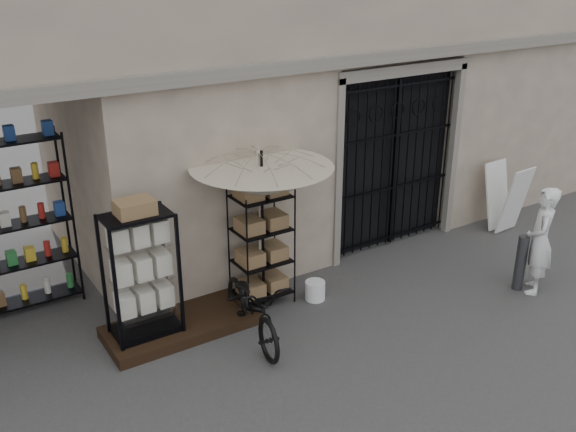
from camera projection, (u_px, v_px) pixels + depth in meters
ground at (395, 330)px, 8.57m from camera, size 80.00×80.00×0.00m
iron_gate at (388, 159)px, 10.65m from camera, size 2.50×0.21×3.00m
step_platform at (181, 325)px, 8.55m from camera, size 2.00×0.90×0.15m
display_cabinet at (142, 281)px, 8.00m from camera, size 0.89×0.64×1.77m
wire_rack at (262, 248)px, 8.97m from camera, size 0.86×0.69×1.73m
market_umbrella at (262, 173)px, 8.49m from camera, size 2.23×2.25×2.74m
white_bucket at (315, 290)px, 9.30m from camera, size 0.36×0.36×0.28m
bicycle at (253, 337)px, 8.42m from camera, size 0.73×0.99×1.74m
steel_bollard at (521, 263)px, 9.47m from camera, size 0.19×0.19×0.86m
shopkeeper at (532, 290)px, 9.60m from camera, size 1.49×1.64×0.39m
easel_sign at (506, 198)px, 11.44m from camera, size 0.62×0.70×1.21m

